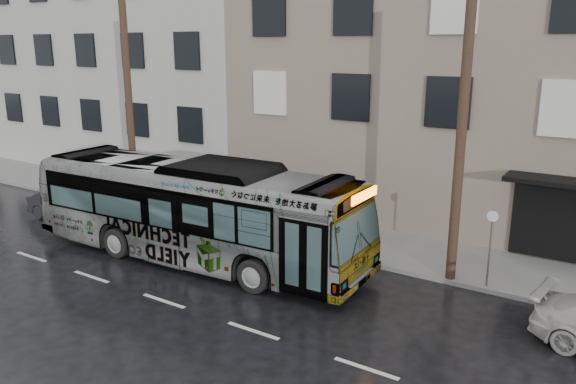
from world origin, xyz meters
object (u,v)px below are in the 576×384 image
object	(u,v)px
utility_pole_front	(461,134)
sign_post	(490,248)
dark_sedan	(67,206)
utility_pole_rear	(129,106)
bus	(194,210)

from	to	relation	value
utility_pole_front	sign_post	xyz separation A→B (m)	(1.10, 0.00, -3.30)
utility_pole_front	dark_sedan	xyz separation A→B (m)	(-15.45, -2.45, -4.01)
utility_pole_rear	sign_post	world-z (taller)	utility_pole_rear
utility_pole_front	bus	distance (m)	8.96
utility_pole_front	bus	xyz separation A→B (m)	(-8.00, -2.78, -2.92)
utility_pole_rear	sign_post	distance (m)	15.46
sign_post	dark_sedan	distance (m)	16.75
utility_pole_rear	bus	xyz separation A→B (m)	(6.00, -2.78, -2.92)
utility_pole_front	bus	world-z (taller)	utility_pole_front
utility_pole_front	utility_pole_rear	bearing A→B (deg)	180.00
sign_post	utility_pole_rear	bearing A→B (deg)	180.00
utility_pole_front	sign_post	distance (m)	3.48
sign_post	bus	distance (m)	9.52
utility_pole_front	dark_sedan	world-z (taller)	utility_pole_front
sign_post	bus	bearing A→B (deg)	-163.02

